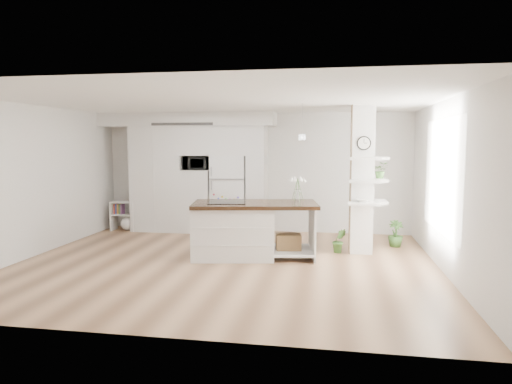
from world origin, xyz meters
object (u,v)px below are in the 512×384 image
kitchen_island (241,229)px  refrigerator (230,194)px  bookshelf (126,218)px  floor_plant_a (339,241)px

kitchen_island → refrigerator: bearing=98.2°
kitchen_island → bookshelf: bearing=138.0°
floor_plant_a → refrigerator: bearing=146.7°
kitchen_island → bookshelf: size_ratio=3.38×
refrigerator → kitchen_island: 2.34m
floor_plant_a → bookshelf: bearing=163.9°
refrigerator → kitchen_island: refrigerator is taller
kitchen_island → floor_plant_a: 1.86m
refrigerator → bookshelf: 2.52m
refrigerator → floor_plant_a: 2.98m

